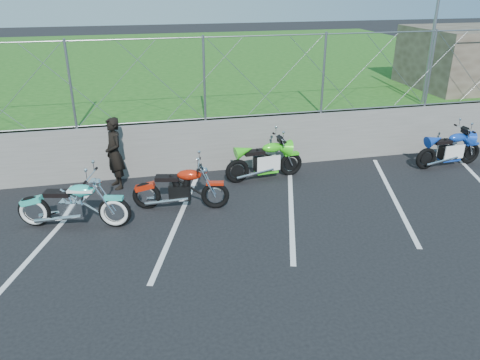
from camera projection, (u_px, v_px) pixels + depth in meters
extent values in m
plane|color=black|center=(185.00, 244.00, 8.57)|extent=(90.00, 90.00, 0.00)
cube|color=#63635F|center=(166.00, 149.00, 11.44)|extent=(30.00, 0.22, 1.30)
cube|color=#205216|center=(146.00, 74.00, 20.38)|extent=(30.00, 20.00, 1.30)
cylinder|color=gray|center=(159.00, 38.00, 10.41)|extent=(28.00, 0.03, 0.03)
cylinder|color=gray|center=(164.00, 121.00, 11.16)|extent=(28.00, 0.03, 0.03)
cylinder|color=gray|center=(431.00, 47.00, 12.46)|extent=(0.08, 0.08, 3.00)
cube|color=silver|center=(53.00, 232.00, 8.96)|extent=(1.49, 4.31, 0.01)
cube|color=silver|center=(179.00, 219.00, 9.46)|extent=(1.49, 4.31, 0.01)
cube|color=silver|center=(291.00, 207.00, 9.97)|extent=(1.49, 4.31, 0.01)
cube|color=silver|center=(393.00, 196.00, 10.47)|extent=(1.49, 4.31, 0.01)
torus|color=black|center=(34.00, 211.00, 9.08)|extent=(0.65, 0.26, 0.64)
torus|color=black|center=(115.00, 212.00, 9.05)|extent=(0.65, 0.26, 0.64)
cube|color=silver|center=(73.00, 208.00, 9.04)|extent=(0.50, 0.38, 0.33)
ellipsoid|color=#30C2AF|center=(81.00, 190.00, 8.88)|extent=(0.56, 0.36, 0.23)
cube|color=black|center=(58.00, 193.00, 8.92)|extent=(0.53, 0.35, 0.09)
cube|color=#30C2AF|center=(113.00, 198.00, 8.93)|extent=(0.39, 0.23, 0.06)
cylinder|color=silver|center=(91.00, 175.00, 8.75)|extent=(0.20, 0.68, 0.03)
torus|color=black|center=(147.00, 196.00, 9.78)|extent=(0.60, 0.23, 0.59)
torus|color=black|center=(215.00, 195.00, 9.80)|extent=(0.60, 0.23, 0.59)
cube|color=black|center=(180.00, 192.00, 9.76)|extent=(0.49, 0.36, 0.33)
ellipsoid|color=#BA200A|center=(189.00, 175.00, 9.61)|extent=(0.54, 0.34, 0.22)
cube|color=black|center=(167.00, 178.00, 9.63)|extent=(0.52, 0.33, 0.09)
cube|color=#BA200A|center=(215.00, 183.00, 9.69)|extent=(0.39, 0.22, 0.06)
cylinder|color=silver|center=(199.00, 164.00, 9.52)|extent=(0.17, 0.68, 0.03)
torus|color=black|center=(237.00, 171.00, 11.04)|extent=(0.59, 0.17, 0.59)
torus|color=black|center=(291.00, 164.00, 11.46)|extent=(0.59, 0.17, 0.59)
cube|color=black|center=(264.00, 164.00, 11.21)|extent=(0.48, 0.32, 0.33)
ellipsoid|color=#38DB1B|center=(273.00, 147.00, 11.12)|extent=(0.54, 0.29, 0.23)
cube|color=black|center=(254.00, 152.00, 11.00)|extent=(0.51, 0.28, 0.09)
cube|color=#38DB1B|center=(291.00, 154.00, 11.35)|extent=(0.38, 0.18, 0.06)
cylinder|color=silver|center=(279.00, 138.00, 11.08)|extent=(0.10, 0.70, 0.03)
torus|color=black|center=(426.00, 159.00, 11.84)|extent=(0.58, 0.14, 0.57)
torus|color=black|center=(470.00, 153.00, 12.20)|extent=(0.58, 0.14, 0.57)
cube|color=black|center=(448.00, 152.00, 11.98)|extent=(0.45, 0.29, 0.32)
ellipsoid|color=#123CAA|center=(458.00, 138.00, 11.88)|extent=(0.52, 0.26, 0.22)
cube|color=black|center=(442.00, 142.00, 11.79)|extent=(0.49, 0.26, 0.09)
cube|color=#123CAA|center=(472.00, 144.00, 12.09)|extent=(0.37, 0.17, 0.06)
cylinder|color=silver|center=(465.00, 129.00, 11.84)|extent=(0.07, 0.68, 0.03)
imported|color=black|center=(114.00, 153.00, 10.59)|extent=(0.59, 0.71, 1.67)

